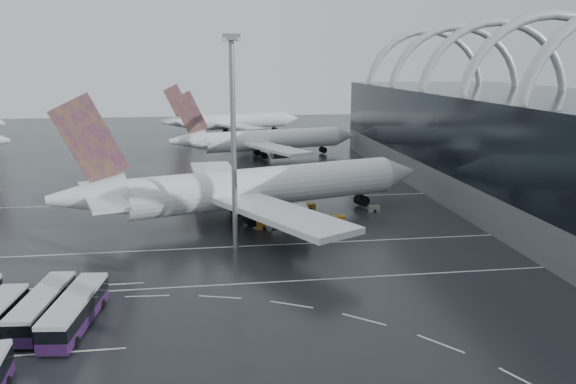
{
  "coord_description": "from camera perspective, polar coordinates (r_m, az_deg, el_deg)",
  "views": [
    {
      "loc": [
        -1.71,
        -65.43,
        26.26
      ],
      "look_at": [
        9.88,
        15.69,
        7.0
      ],
      "focal_mm": 35.0,
      "sensor_mm": 36.0,
      "label": 1
    }
  ],
  "objects": [
    {
      "name": "ground",
      "position": [
        70.53,
        -6.23,
        -8.72
      ],
      "size": [
        420.0,
        420.0,
        0.0
      ],
      "primitive_type": "plane",
      "color": "black",
      "rests_on": "ground"
    },
    {
      "name": "lane_marking_near",
      "position": [
        68.67,
        -6.16,
        -9.33
      ],
      "size": [
        120.0,
        0.25,
        0.01
      ],
      "primitive_type": "cube",
      "color": "silver",
      "rests_on": "ground"
    },
    {
      "name": "lane_marking_mid",
      "position": [
        81.78,
        -6.53,
        -5.59
      ],
      "size": [
        120.0,
        0.25,
        0.01
      ],
      "primitive_type": "cube",
      "color": "silver",
      "rests_on": "ground"
    },
    {
      "name": "lane_marking_far",
      "position": [
        108.67,
        -6.99,
        -0.86
      ],
      "size": [
        120.0,
        0.25,
        0.01
      ],
      "primitive_type": "cube",
      "color": "silver",
      "rests_on": "ground"
    },
    {
      "name": "bus_bay_line_north",
      "position": [
        73.94,
        -25.39,
        -8.92
      ],
      "size": [
        28.0,
        0.25,
        0.01
      ],
      "primitive_type": "cube",
      "color": "silver",
      "rests_on": "ground"
    },
    {
      "name": "airliner_main",
      "position": [
        93.17,
        -3.97,
        0.31
      ],
      "size": [
        63.41,
        54.91,
        21.89
      ],
      "rotation": [
        0.0,
        0.0,
        0.3
      ],
      "color": "white",
      "rests_on": "ground"
    },
    {
      "name": "airliner_gate_b",
      "position": [
        155.5,
        -2.51,
        5.24
      ],
      "size": [
        53.44,
        47.32,
        18.72
      ],
      "rotation": [
        0.0,
        0.0,
        0.24
      ],
      "color": "white",
      "rests_on": "ground"
    },
    {
      "name": "airliner_gate_c",
      "position": [
        204.52,
        -5.84,
        7.09
      ],
      "size": [
        50.99,
        46.42,
        18.54
      ],
      "rotation": [
        0.0,
        0.0,
        0.31
      ],
      "color": "white",
      "rests_on": "ground"
    },
    {
      "name": "bus_row_near_c",
      "position": [
        63.73,
        -23.67,
        -10.62
      ],
      "size": [
        4.09,
        12.76,
        3.09
      ],
      "rotation": [
        0.0,
        0.0,
        1.47
      ],
      "color": "#2D143F",
      "rests_on": "ground"
    },
    {
      "name": "bus_row_near_d",
      "position": [
        61.47,
        -20.81,
        -11.17
      ],
      "size": [
        4.45,
        13.36,
        3.23
      ],
      "rotation": [
        0.0,
        0.0,
        1.45
      ],
      "color": "#2D143F",
      "rests_on": "ground"
    },
    {
      "name": "floodlight_mast",
      "position": [
        77.23,
        -5.62,
        7.52
      ],
      "size": [
        2.27,
        2.27,
        29.67
      ],
      "color": "gray",
      "rests_on": "ground"
    },
    {
      "name": "gse_cart_belly_a",
      "position": [
        93.84,
        5.16,
        -2.73
      ],
      "size": [
        2.04,
        1.2,
        1.11
      ],
      "primitive_type": "cube",
      "color": "#AD6717",
      "rests_on": "ground"
    },
    {
      "name": "gse_cart_belly_c",
      "position": [
        89.9,
        -2.46,
        -3.34
      ],
      "size": [
        2.39,
        1.41,
        1.31
      ],
      "primitive_type": "cube",
      "color": "#AD6717",
      "rests_on": "ground"
    },
    {
      "name": "gse_cart_belly_d",
      "position": [
        101.08,
        8.74,
        -1.67
      ],
      "size": [
        1.97,
        1.16,
        1.08
      ],
      "primitive_type": "cube",
      "color": "slate",
      "rests_on": "ground"
    },
    {
      "name": "gse_cart_belly_e",
      "position": [
        101.26,
        2.21,
        -1.49
      ],
      "size": [
        2.02,
        1.19,
        1.1
      ],
      "primitive_type": "cube",
      "color": "#AD6717",
      "rests_on": "ground"
    }
  ]
}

